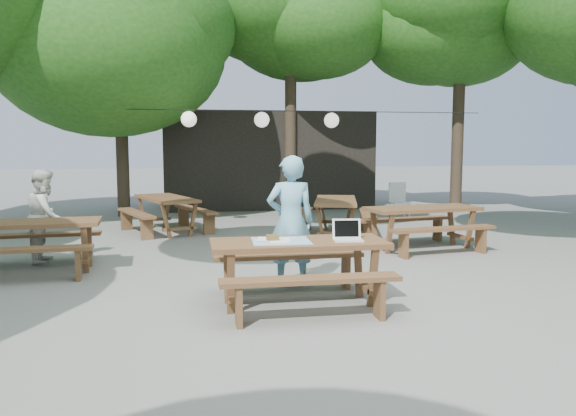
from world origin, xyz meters
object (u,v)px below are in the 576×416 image
(main_picnic_table, at_px, (299,272))
(plastic_chair, at_px, (399,208))
(picnic_table_nw, at_px, (28,246))
(woman, at_px, (291,221))
(second_person, at_px, (46,216))

(main_picnic_table, height_order, plastic_chair, plastic_chair)
(plastic_chair, bearing_deg, picnic_table_nw, -145.81)
(woman, xyz_separation_m, second_person, (-3.53, 2.19, -0.12))
(second_person, bearing_deg, woman, -124.41)
(main_picnic_table, distance_m, picnic_table_nw, 4.20)
(picnic_table_nw, xyz_separation_m, second_person, (0.06, 0.80, 0.35))
(second_person, relative_size, plastic_chair, 1.63)
(main_picnic_table, height_order, picnic_table_nw, same)
(main_picnic_table, bearing_deg, picnic_table_nw, 146.92)
(main_picnic_table, xyz_separation_m, picnic_table_nw, (-3.52, 2.29, 0.00))
(main_picnic_table, bearing_deg, second_person, 138.23)
(plastic_chair, bearing_deg, second_person, -150.14)
(picnic_table_nw, distance_m, second_person, 0.87)
(picnic_table_nw, relative_size, second_person, 1.40)
(main_picnic_table, relative_size, picnic_table_nw, 0.98)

